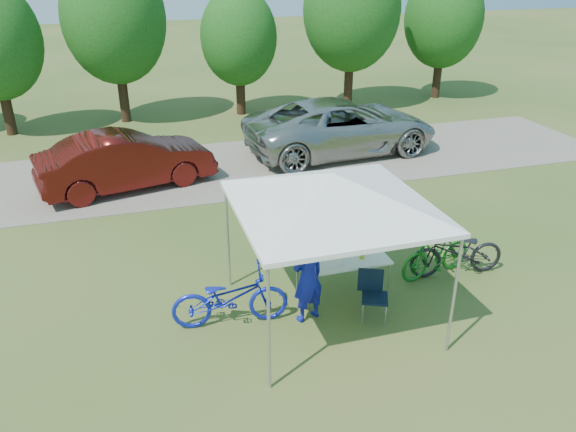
% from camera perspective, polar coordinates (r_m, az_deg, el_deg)
% --- Properties ---
extents(ground, '(100.00, 100.00, 0.00)m').
position_cam_1_polar(ground, '(10.31, 4.13, -9.97)').
color(ground, '#2D5119').
rests_on(ground, ground).
extents(gravel_strip, '(24.00, 5.00, 0.02)m').
position_cam_1_polar(gravel_strip, '(17.19, -5.27, 4.97)').
color(gravel_strip, gray).
rests_on(gravel_strip, ground).
extents(canopy, '(4.53, 4.53, 3.00)m').
position_cam_1_polar(canopy, '(9.05, 4.64, 3.89)').
color(canopy, '#A5A5AA').
rests_on(canopy, ground).
extents(treeline, '(24.89, 4.28, 6.30)m').
position_cam_1_polar(treeline, '(22.20, -9.85, 18.68)').
color(treeline, '#382314').
rests_on(treeline, ground).
extents(folding_table, '(1.73, 0.72, 0.71)m').
position_cam_1_polar(folding_table, '(10.60, 5.65, -4.68)').
color(folding_table, white).
rests_on(folding_table, ground).
extents(folding_chair, '(0.59, 0.63, 0.88)m').
position_cam_1_polar(folding_chair, '(10.11, 8.60, -7.45)').
color(folding_chair, black).
rests_on(folding_chair, ground).
extents(cooler, '(0.48, 0.33, 0.35)m').
position_cam_1_polar(cooler, '(10.41, 4.39, -3.85)').
color(cooler, white).
rests_on(cooler, folding_table).
extents(ice_cream_cup, '(0.09, 0.09, 0.07)m').
position_cam_1_polar(ice_cream_cup, '(10.65, 7.55, -4.16)').
color(ice_cream_cup, gold).
rests_on(ice_cream_cup, folding_table).
extents(cyclist, '(0.72, 0.58, 1.69)m').
position_cam_1_polar(cyclist, '(9.74, 2.05, -6.25)').
color(cyclist, '#121997').
rests_on(cyclist, ground).
extents(bike_blue, '(2.08, 0.91, 1.06)m').
position_cam_1_polar(bike_blue, '(9.83, -5.92, -8.24)').
color(bike_blue, '#1422B2').
rests_on(bike_blue, ground).
extents(bike_green, '(1.75, 0.81, 1.02)m').
position_cam_1_polar(bike_green, '(11.57, 14.82, -3.66)').
color(bike_green, '#19711D').
rests_on(bike_green, ground).
extents(bike_dark, '(2.02, 0.88, 1.03)m').
position_cam_1_polar(bike_dark, '(11.70, 16.81, -3.55)').
color(bike_dark, black).
rests_on(bike_dark, ground).
extents(minivan, '(6.42, 3.35, 1.73)m').
position_cam_1_polar(minivan, '(18.27, 5.46, 9.07)').
color(minivan, '#A9A9A4').
rests_on(minivan, gravel_strip).
extents(sedan, '(4.95, 2.70, 1.55)m').
position_cam_1_polar(sedan, '(15.97, -16.09, 5.45)').
color(sedan, '#4F100D').
rests_on(sedan, gravel_strip).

